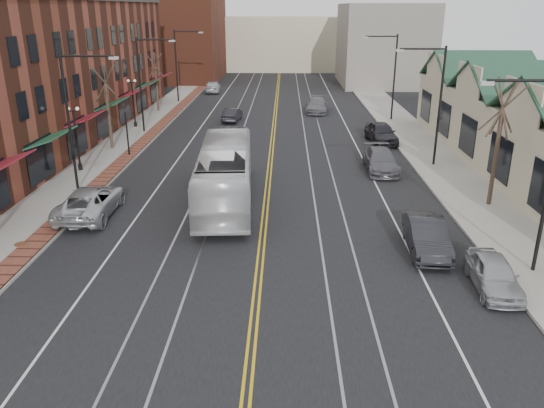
# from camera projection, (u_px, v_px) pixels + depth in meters

# --- Properties ---
(ground) EXTENTS (160.00, 160.00, 0.00)m
(ground) POSITION_uv_depth(u_px,v_px,m) (250.00, 357.00, 16.92)
(ground) COLOR black
(ground) RESTS_ON ground
(sidewalk_left) EXTENTS (4.00, 120.00, 0.15)m
(sidewalk_left) POSITION_uv_depth(u_px,v_px,m) (93.00, 171.00, 35.92)
(sidewalk_left) COLOR gray
(sidewalk_left) RESTS_ON ground
(sidewalk_right) EXTENTS (4.00, 120.00, 0.15)m
(sidewalk_right) POSITION_uv_depth(u_px,v_px,m) (449.00, 174.00, 35.36)
(sidewalk_right) COLOR gray
(sidewalk_right) RESTS_ON ground
(building_left) EXTENTS (10.00, 50.00, 11.00)m
(building_left) POSITION_uv_depth(u_px,v_px,m) (25.00, 76.00, 40.75)
(building_left) COLOR brown
(building_left) RESTS_ON ground
(backdrop_left) EXTENTS (14.00, 18.00, 14.00)m
(backdrop_left) POSITION_uv_depth(u_px,v_px,m) (174.00, 32.00, 80.45)
(backdrop_left) COLOR brown
(backdrop_left) RESTS_ON ground
(backdrop_mid) EXTENTS (22.00, 14.00, 9.00)m
(backdrop_mid) POSITION_uv_depth(u_px,v_px,m) (280.00, 43.00, 95.01)
(backdrop_mid) COLOR beige
(backdrop_mid) RESTS_ON ground
(backdrop_right) EXTENTS (12.00, 16.00, 11.00)m
(backdrop_right) POSITION_uv_depth(u_px,v_px,m) (383.00, 45.00, 75.57)
(backdrop_right) COLOR slate
(backdrop_right) RESTS_ON ground
(streetlight_l_1) EXTENTS (3.33, 0.25, 8.00)m
(streetlight_l_1) POSITION_uv_depth(u_px,v_px,m) (75.00, 109.00, 30.43)
(streetlight_l_1) COLOR black
(streetlight_l_1) RESTS_ON sidewalk_left
(streetlight_l_2) EXTENTS (3.33, 0.25, 8.00)m
(streetlight_l_2) POSITION_uv_depth(u_px,v_px,m) (145.00, 75.00, 45.42)
(streetlight_l_2) COLOR black
(streetlight_l_2) RESTS_ON sidewalk_left
(streetlight_l_3) EXTENTS (3.33, 0.25, 8.00)m
(streetlight_l_3) POSITION_uv_depth(u_px,v_px,m) (180.00, 58.00, 60.41)
(streetlight_l_3) COLOR black
(streetlight_l_3) RESTS_ON sidewalk_left
(streetlight_r_0) EXTENTS (3.33, 0.25, 8.00)m
(streetlight_r_0) POSITION_uv_depth(u_px,v_px,m) (542.00, 157.00, 20.54)
(streetlight_r_0) COLOR black
(streetlight_r_0) RESTS_ON sidewalk_right
(streetlight_r_1) EXTENTS (3.33, 0.25, 8.00)m
(streetlight_r_1) POSITION_uv_depth(u_px,v_px,m) (434.00, 94.00, 35.53)
(streetlight_r_1) COLOR black
(streetlight_r_1) RESTS_ON sidewalk_right
(streetlight_r_2) EXTENTS (3.33, 0.25, 8.00)m
(streetlight_r_2) POSITION_uv_depth(u_px,v_px,m) (390.00, 68.00, 50.52)
(streetlight_r_2) COLOR black
(streetlight_r_2) RESTS_ON sidewalk_right
(lamppost_l_2) EXTENTS (0.84, 0.28, 4.27)m
(lamppost_l_2) POSITION_uv_depth(u_px,v_px,m) (77.00, 140.00, 35.20)
(lamppost_l_2) COLOR black
(lamppost_l_2) RESTS_ON sidewalk_left
(lamppost_l_3) EXTENTS (0.84, 0.28, 4.27)m
(lamppost_l_3) POSITION_uv_depth(u_px,v_px,m) (134.00, 104.00, 48.32)
(lamppost_l_3) COLOR black
(lamppost_l_3) RESTS_ON sidewalk_left
(tree_left_near) EXTENTS (1.78, 1.37, 6.48)m
(tree_left_near) POSITION_uv_depth(u_px,v_px,m) (108.00, 105.00, 40.36)
(tree_left_near) COLOR #382B21
(tree_left_near) RESTS_ON sidewalk_left
(tree_left_far) EXTENTS (1.66, 1.28, 6.02)m
(tree_left_far) POSITION_uv_depth(u_px,v_px,m) (156.00, 81.00, 55.43)
(tree_left_far) COLOR #382B21
(tree_left_far) RESTS_ON sidewalk_left
(tree_right_mid) EXTENTS (1.90, 1.46, 6.93)m
(tree_right_mid) POSITION_uv_depth(u_px,v_px,m) (498.00, 141.00, 28.44)
(tree_right_mid) COLOR #382B21
(tree_right_mid) RESTS_ON sidewalk_right
(manhole_far) EXTENTS (0.60, 0.60, 0.02)m
(manhole_far) POSITION_uv_depth(u_px,v_px,m) (21.00, 244.00, 24.63)
(manhole_far) COLOR #592D19
(manhole_far) RESTS_ON sidewalk_left
(traffic_signal) EXTENTS (0.18, 0.15, 3.80)m
(traffic_signal) POSITION_uv_depth(u_px,v_px,m) (126.00, 126.00, 38.84)
(traffic_signal) COLOR black
(traffic_signal) RESTS_ON sidewalk_left
(transit_bus) EXTENTS (3.58, 12.22, 3.36)m
(transit_bus) POSITION_uv_depth(u_px,v_px,m) (225.00, 173.00, 29.97)
(transit_bus) COLOR silver
(transit_bus) RESTS_ON ground
(parked_suv) EXTENTS (2.70, 5.64, 1.55)m
(parked_suv) POSITION_uv_depth(u_px,v_px,m) (90.00, 202.00, 28.19)
(parked_suv) COLOR #B9BDC1
(parked_suv) RESTS_ON ground
(parked_car_a) EXTENTS (1.81, 3.98, 1.32)m
(parked_car_a) POSITION_uv_depth(u_px,v_px,m) (494.00, 274.00, 20.79)
(parked_car_a) COLOR #A4A6AB
(parked_car_a) RESTS_ON ground
(parked_car_b) EXTENTS (1.89, 4.71, 1.52)m
(parked_car_b) POSITION_uv_depth(u_px,v_px,m) (426.00, 236.00, 24.00)
(parked_car_b) COLOR #222328
(parked_car_b) RESTS_ON ground
(parked_car_c) EXTENTS (2.13, 5.11, 1.47)m
(parked_car_c) POSITION_uv_depth(u_px,v_px,m) (381.00, 160.00, 35.94)
(parked_car_c) COLOR #5C5B62
(parked_car_c) RESTS_ON ground
(parked_car_d) EXTENTS (2.45, 5.05, 1.66)m
(parked_car_d) POSITION_uv_depth(u_px,v_px,m) (381.00, 133.00, 43.49)
(parked_car_d) COLOR #232328
(parked_car_d) RESTS_ON ground
(distant_car_left) EXTENTS (1.76, 4.08, 1.31)m
(distant_car_left) POSITION_uv_depth(u_px,v_px,m) (232.00, 115.00, 51.70)
(distant_car_left) COLOR black
(distant_car_left) RESTS_ON ground
(distant_car_right) EXTENTS (2.69, 5.43, 1.52)m
(distant_car_right) POSITION_uv_depth(u_px,v_px,m) (317.00, 105.00, 56.15)
(distant_car_right) COLOR slate
(distant_car_right) RESTS_ON ground
(distant_car_far) EXTENTS (2.22, 4.76, 1.58)m
(distant_car_far) POSITION_uv_depth(u_px,v_px,m) (213.00, 86.00, 69.27)
(distant_car_far) COLOR #B4B7BB
(distant_car_far) RESTS_ON ground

